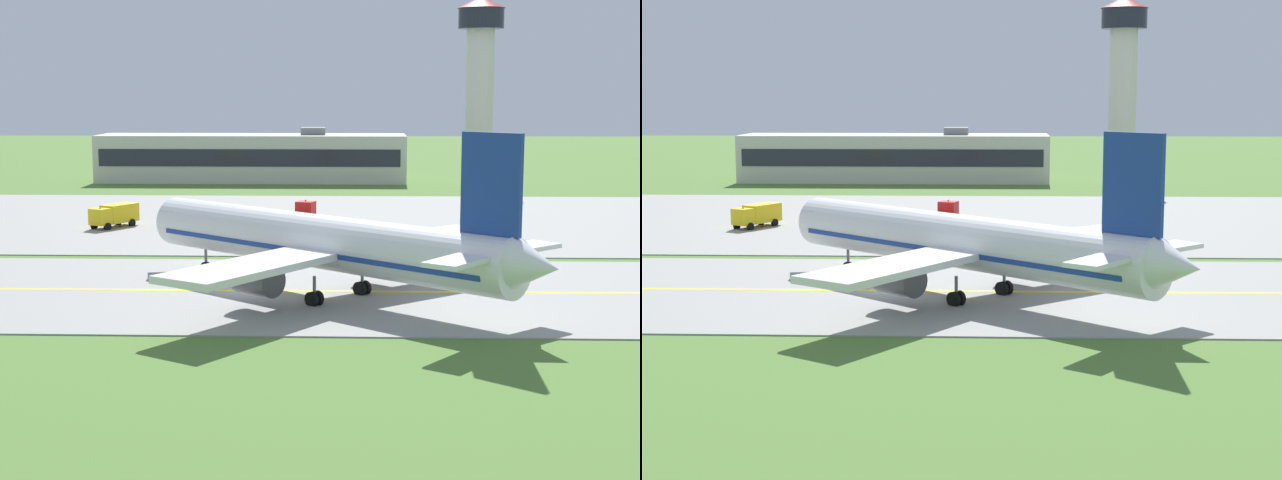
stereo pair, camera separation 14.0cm
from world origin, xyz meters
TOP-DOWN VIEW (x-y plane):
  - ground_plane at (0.00, 0.00)m, footprint 500.00×500.00m
  - taxiway_strip at (0.00, 0.00)m, footprint 240.00×28.00m
  - apron_pad at (10.00, 42.00)m, footprint 140.00×52.00m
  - taxiway_centreline at (0.00, 0.00)m, footprint 220.00×0.60m
  - airplane_lead at (6.37, -1.94)m, footprint 32.43×29.91m
  - service_truck_baggage at (-18.13, 34.79)m, footprint 4.77×6.22m
  - service_truck_fuel at (2.53, 39.45)m, footprint 3.91×6.72m
  - terminal_building at (-8.48, 91.83)m, footprint 50.89×11.36m
  - control_tower at (28.48, 87.86)m, footprint 7.60×7.60m
  - traffic_cone_mid_edge at (8.41, 11.49)m, footprint 0.44×0.44m
  - traffic_cone_far_edge at (-0.58, 11.97)m, footprint 0.44×0.44m

SIDE VIEW (x-z plane):
  - ground_plane at x=0.00m, z-range 0.00..0.00m
  - taxiway_strip at x=0.00m, z-range 0.00..0.10m
  - apron_pad at x=10.00m, z-range 0.00..0.10m
  - taxiway_centreline at x=0.00m, z-range 0.10..0.11m
  - traffic_cone_mid_edge at x=8.41m, z-range 0.00..0.60m
  - traffic_cone_far_edge at x=-0.58m, z-range 0.00..0.60m
  - service_truck_fuel at x=2.53m, z-range -0.11..2.48m
  - service_truck_baggage at x=-18.13m, z-range 0.23..2.83m
  - terminal_building at x=-8.48m, z-range -0.58..8.37m
  - airplane_lead at x=6.37m, z-range -2.22..10.48m
  - control_tower at x=28.48m, z-range 2.88..32.59m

